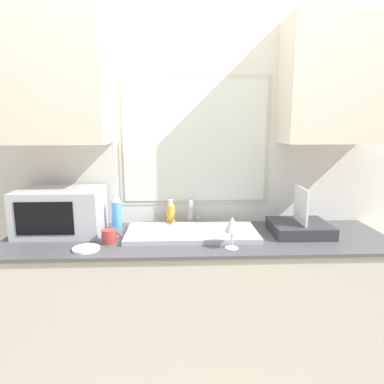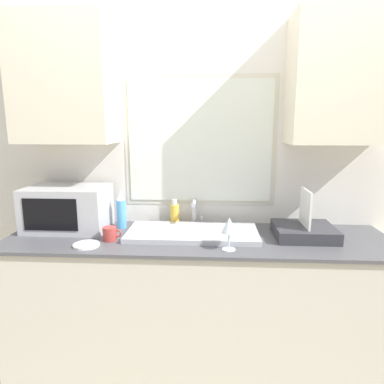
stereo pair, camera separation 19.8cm
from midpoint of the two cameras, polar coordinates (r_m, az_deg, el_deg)
name	(u,v)px [view 2 (the right image)]	position (r m, az deg, el deg)	size (l,w,h in m)	color
countertop	(198,307)	(2.27, 3.56, -18.70)	(2.30, 0.64, 0.94)	beige
wall_back	(200,151)	(2.27, 3.85, 6.81)	(6.00, 0.38, 2.60)	silver
sink_basin	(193,233)	(2.10, 2.81, -6.84)	(0.79, 0.37, 0.03)	#B2B2B7
faucet	(195,210)	(2.26, 3.02, -3.03)	(0.08, 0.15, 0.18)	#B7B7BC
microwave	(68,208)	(2.29, -17.73, -2.61)	(0.50, 0.33, 0.28)	#B2B2B7
dish_rack	(304,230)	(2.19, 20.69, -5.96)	(0.35, 0.32, 0.29)	#333338
spray_bottle	(121,210)	(2.24, -9.27, -2.98)	(0.06, 0.06, 0.25)	#4C99D8
soap_bottle	(175,214)	(2.28, -0.43, -3.73)	(0.06, 0.06, 0.18)	gold
mug_near_sink	(110,234)	(2.04, -10.81, -6.89)	(0.11, 0.08, 0.08)	#A53833
wine_glass	(229,226)	(1.85, 9.29, -5.69)	(0.08, 0.08, 0.18)	silver
small_plate	(86,245)	(1.98, -14.49, -8.59)	(0.15, 0.15, 0.01)	white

